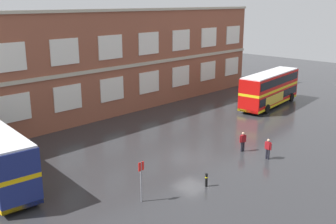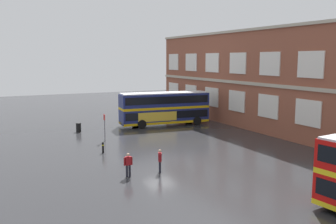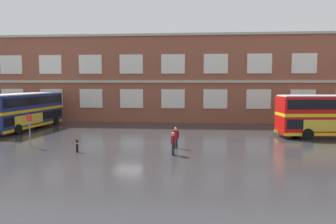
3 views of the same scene
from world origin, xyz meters
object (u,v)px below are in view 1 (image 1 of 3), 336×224
(double_decker_middle, at_px, (270,89))
(second_passenger, at_px, (268,148))
(waiting_passenger, at_px, (243,141))
(bus_stand_flag, at_px, (141,178))
(safety_bollard_east, at_px, (206,180))

(double_decker_middle, relative_size, second_passenger, 6.59)
(waiting_passenger, height_order, second_passenger, same)
(second_passenger, distance_m, bus_stand_flag, 12.07)
(second_passenger, bearing_deg, bus_stand_flag, 170.62)
(bus_stand_flag, bearing_deg, double_decker_middle, 14.30)
(safety_bollard_east, bearing_deg, double_decker_middle, 20.63)
(waiting_passenger, bearing_deg, double_decker_middle, 23.04)
(waiting_passenger, distance_m, bus_stand_flag, 11.96)
(double_decker_middle, height_order, second_passenger, double_decker_middle)
(double_decker_middle, xyz_separation_m, bus_stand_flag, (-27.04, -6.89, -0.51))
(double_decker_middle, height_order, bus_stand_flag, double_decker_middle)
(bus_stand_flag, distance_m, safety_bollard_east, 4.96)
(bus_stand_flag, bearing_deg, safety_bollard_east, -19.02)
(bus_stand_flag, relative_size, safety_bollard_east, 2.84)
(bus_stand_flag, xyz_separation_m, safety_bollard_east, (4.56, -1.57, -1.14))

